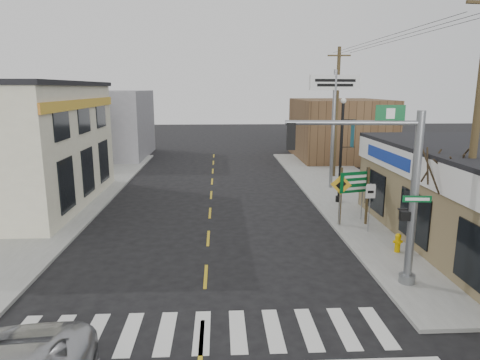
{
  "coord_description": "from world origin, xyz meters",
  "views": [
    {
      "loc": [
        0.53,
        -10.38,
        6.65
      ],
      "look_at": [
        1.41,
        7.46,
        2.8
      ],
      "focal_mm": 32.0,
      "sensor_mm": 36.0,
      "label": 1
    }
  ],
  "objects_px": {
    "dance_center_sign": "(334,101)",
    "utility_pole_far": "(337,112)",
    "lamp_post": "(342,143)",
    "bare_tree": "(444,157)",
    "fire_hydrant": "(398,242)",
    "traffic_signal_pole": "(394,181)",
    "guide_sign": "(355,188)",
    "utility_pole_near": "(476,130)"
  },
  "relations": [
    {
      "from": "traffic_signal_pole",
      "to": "lamp_post",
      "type": "bearing_deg",
      "value": 87.52
    },
    {
      "from": "utility_pole_far",
      "to": "fire_hydrant",
      "type": "bearing_deg",
      "value": -89.11
    },
    {
      "from": "bare_tree",
      "to": "utility_pole_near",
      "type": "relative_size",
      "value": 0.52
    },
    {
      "from": "bare_tree",
      "to": "utility_pole_near",
      "type": "bearing_deg",
      "value": -33.21
    },
    {
      "from": "lamp_post",
      "to": "bare_tree",
      "type": "relative_size",
      "value": 1.16
    },
    {
      "from": "guide_sign",
      "to": "lamp_post",
      "type": "xyz_separation_m",
      "value": [
        0.54,
        4.23,
        1.64
      ]
    },
    {
      "from": "utility_pole_far",
      "to": "lamp_post",
      "type": "bearing_deg",
      "value": -95.99
    },
    {
      "from": "fire_hydrant",
      "to": "utility_pole_near",
      "type": "bearing_deg",
      "value": -40.13
    },
    {
      "from": "guide_sign",
      "to": "utility_pole_far",
      "type": "height_order",
      "value": "utility_pole_far"
    },
    {
      "from": "guide_sign",
      "to": "fire_hydrant",
      "type": "distance_m",
      "value": 3.97
    },
    {
      "from": "fire_hydrant",
      "to": "lamp_post",
      "type": "distance_m",
      "value": 8.44
    },
    {
      "from": "dance_center_sign",
      "to": "utility_pole_near",
      "type": "bearing_deg",
      "value": -98.79
    },
    {
      "from": "fire_hydrant",
      "to": "dance_center_sign",
      "type": "distance_m",
      "value": 12.7
    },
    {
      "from": "lamp_post",
      "to": "utility_pole_far",
      "type": "xyz_separation_m",
      "value": [
        1.62,
        7.42,
        1.36
      ]
    },
    {
      "from": "traffic_signal_pole",
      "to": "utility_pole_near",
      "type": "height_order",
      "value": "utility_pole_near"
    },
    {
      "from": "fire_hydrant",
      "to": "bare_tree",
      "type": "xyz_separation_m",
      "value": [
        1.03,
        -1.01,
        3.63
      ]
    },
    {
      "from": "traffic_signal_pole",
      "to": "guide_sign",
      "type": "distance_m",
      "value": 6.69
    },
    {
      "from": "guide_sign",
      "to": "lamp_post",
      "type": "relative_size",
      "value": 0.47
    },
    {
      "from": "bare_tree",
      "to": "utility_pole_far",
      "type": "bearing_deg",
      "value": 88.47
    },
    {
      "from": "traffic_signal_pole",
      "to": "utility_pole_far",
      "type": "height_order",
      "value": "utility_pole_far"
    },
    {
      "from": "dance_center_sign",
      "to": "utility_pole_far",
      "type": "relative_size",
      "value": 0.82
    },
    {
      "from": "traffic_signal_pole",
      "to": "dance_center_sign",
      "type": "xyz_separation_m",
      "value": [
        1.78,
        14.31,
        2.12
      ]
    },
    {
      "from": "fire_hydrant",
      "to": "dance_center_sign",
      "type": "bearing_deg",
      "value": 88.75
    },
    {
      "from": "guide_sign",
      "to": "dance_center_sign",
      "type": "distance_m",
      "value": 8.86
    },
    {
      "from": "utility_pole_near",
      "to": "dance_center_sign",
      "type": "bearing_deg",
      "value": 90.0
    },
    {
      "from": "bare_tree",
      "to": "utility_pole_far",
      "type": "relative_size",
      "value": 0.55
    },
    {
      "from": "utility_pole_far",
      "to": "bare_tree",
      "type": "bearing_deg",
      "value": -85.18
    },
    {
      "from": "guide_sign",
      "to": "utility_pole_far",
      "type": "xyz_separation_m",
      "value": [
        2.17,
        11.65,
        3.0
      ]
    },
    {
      "from": "lamp_post",
      "to": "bare_tree",
      "type": "distance_m",
      "value": 8.98
    },
    {
      "from": "guide_sign",
      "to": "bare_tree",
      "type": "height_order",
      "value": "bare_tree"
    },
    {
      "from": "guide_sign",
      "to": "fire_hydrant",
      "type": "bearing_deg",
      "value": -94.68
    },
    {
      "from": "traffic_signal_pole",
      "to": "fire_hydrant",
      "type": "relative_size",
      "value": 7.66
    },
    {
      "from": "guide_sign",
      "to": "utility_pole_far",
      "type": "bearing_deg",
      "value": 63.83
    },
    {
      "from": "traffic_signal_pole",
      "to": "fire_hydrant",
      "type": "distance_m",
      "value": 4.46
    },
    {
      "from": "guide_sign",
      "to": "lamp_post",
      "type": "distance_m",
      "value": 4.57
    },
    {
      "from": "utility_pole_far",
      "to": "utility_pole_near",
      "type": "bearing_deg",
      "value": -82.57
    },
    {
      "from": "dance_center_sign",
      "to": "utility_pole_far",
      "type": "distance_m",
      "value": 4.02
    },
    {
      "from": "lamp_post",
      "to": "dance_center_sign",
      "type": "distance_m",
      "value": 4.32
    },
    {
      "from": "utility_pole_far",
      "to": "traffic_signal_pole",
      "type": "bearing_deg",
      "value": -93.05
    },
    {
      "from": "fire_hydrant",
      "to": "dance_center_sign",
      "type": "height_order",
      "value": "dance_center_sign"
    },
    {
      "from": "bare_tree",
      "to": "guide_sign",
      "type": "bearing_deg",
      "value": 110.43
    },
    {
      "from": "guide_sign",
      "to": "utility_pole_near",
      "type": "relative_size",
      "value": 0.28
    }
  ]
}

